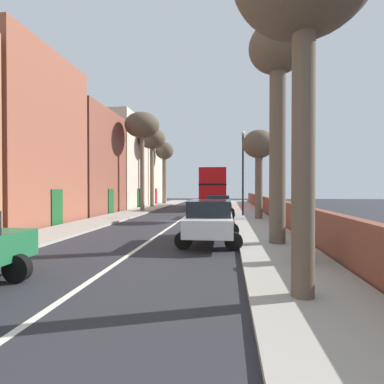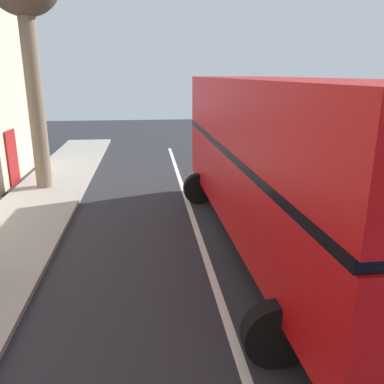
# 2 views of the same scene
# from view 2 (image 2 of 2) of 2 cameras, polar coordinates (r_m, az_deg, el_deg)

# --- Properties ---
(double_decker_bus) EXTENTS (3.69, 11.38, 4.06)m
(double_decker_bus) POSITION_cam_2_polar(r_m,az_deg,el_deg) (9.35, 12.30, 5.18)
(double_decker_bus) COLOR #B20C10
(double_decker_bus) RESTS_ON ground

